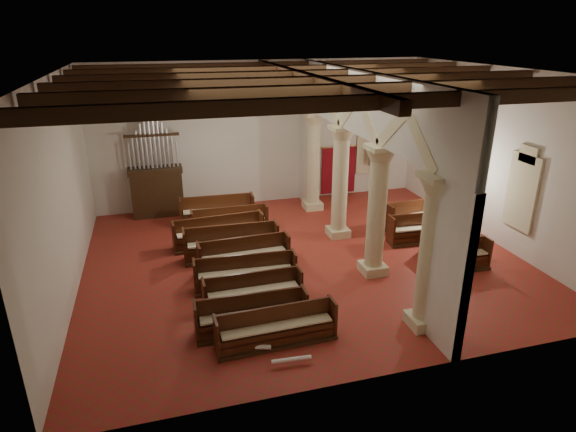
# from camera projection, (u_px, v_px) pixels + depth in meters

# --- Properties ---
(floor) EXTENTS (14.00, 14.00, 0.00)m
(floor) POSITION_uv_depth(u_px,v_px,m) (304.00, 259.00, 16.02)
(floor) COLOR maroon
(floor) RESTS_ON ground
(ceiling) EXTENTS (14.00, 14.00, 0.00)m
(ceiling) POSITION_uv_depth(u_px,v_px,m) (306.00, 72.00, 13.83)
(ceiling) COLOR black
(ceiling) RESTS_ON wall_back
(wall_back) EXTENTS (14.00, 0.02, 6.00)m
(wall_back) POSITION_uv_depth(u_px,v_px,m) (262.00, 134.00, 20.31)
(wall_back) COLOR silver
(wall_back) RESTS_ON floor
(wall_front) EXTENTS (14.00, 0.02, 6.00)m
(wall_front) POSITION_uv_depth(u_px,v_px,m) (396.00, 253.00, 9.54)
(wall_front) COLOR silver
(wall_front) RESTS_ON floor
(wall_left) EXTENTS (0.02, 12.00, 6.00)m
(wall_left) POSITION_uv_depth(u_px,v_px,m) (61.00, 191.00, 13.17)
(wall_left) COLOR silver
(wall_left) RESTS_ON floor
(wall_right) EXTENTS (0.02, 12.00, 6.00)m
(wall_right) POSITION_uv_depth(u_px,v_px,m) (497.00, 157.00, 16.68)
(wall_right) COLOR silver
(wall_right) RESTS_ON floor
(ceiling_beams) EXTENTS (13.80, 11.80, 0.30)m
(ceiling_beams) POSITION_uv_depth(u_px,v_px,m) (306.00, 78.00, 13.90)
(ceiling_beams) COLOR #341F10
(ceiling_beams) RESTS_ON wall_back
(arcade) EXTENTS (0.90, 11.90, 6.00)m
(arcade) POSITION_uv_depth(u_px,v_px,m) (359.00, 151.00, 15.17)
(arcade) COLOR beige
(arcade) RESTS_ON floor
(window_right_a) EXTENTS (0.03, 1.00, 2.20)m
(window_right_a) POSITION_uv_depth(u_px,v_px,m) (523.00, 192.00, 15.63)
(window_right_a) COLOR #377D69
(window_right_a) RESTS_ON wall_right
(window_right_b) EXTENTS (0.03, 1.00, 2.20)m
(window_right_b) POSITION_uv_depth(u_px,v_px,m) (452.00, 161.00, 19.21)
(window_right_b) COLOR #377D69
(window_right_b) RESTS_ON wall_right
(window_back) EXTENTS (1.00, 0.03, 2.20)m
(window_back) POSITION_uv_depth(u_px,v_px,m) (370.00, 145.00, 21.84)
(window_back) COLOR #377D69
(window_back) RESTS_ON wall_back
(pipe_organ) EXTENTS (2.10, 0.85, 4.40)m
(pipe_organ) POSITION_uv_depth(u_px,v_px,m) (156.00, 183.00, 19.32)
(pipe_organ) COLOR #341F10
(pipe_organ) RESTS_ON floor
(lectern) EXTENTS (0.45, 0.46, 1.10)m
(lectern) POSITION_uv_depth(u_px,v_px,m) (178.00, 203.00, 19.83)
(lectern) COLOR #382411
(lectern) RESTS_ON floor
(dossal_curtain) EXTENTS (1.80, 0.07, 2.17)m
(dossal_curtain) POSITION_uv_depth(u_px,v_px,m) (339.00, 170.00, 21.78)
(dossal_curtain) COLOR maroon
(dossal_curtain) RESTS_ON floor
(processional_banner) EXTENTS (0.56, 0.71, 2.45)m
(processional_banner) POSITION_uv_depth(u_px,v_px,m) (373.00, 178.00, 21.92)
(processional_banner) COLOR #341F10
(processional_banner) RESTS_ON floor
(hymnal_box_a) EXTENTS (0.35, 0.31, 0.29)m
(hymnal_box_a) POSITION_uv_depth(u_px,v_px,m) (308.00, 324.00, 12.07)
(hymnal_box_a) COLOR #162697
(hymnal_box_a) RESTS_ON floor
(hymnal_box_b) EXTENTS (0.33, 0.28, 0.31)m
(hymnal_box_b) POSITION_uv_depth(u_px,v_px,m) (318.00, 309.00, 12.70)
(hymnal_box_b) COLOR navy
(hymnal_box_b) RESTS_ON floor
(hymnal_box_c) EXTENTS (0.46, 0.42, 0.36)m
(hymnal_box_c) POSITION_uv_depth(u_px,v_px,m) (251.00, 258.00, 15.41)
(hymnal_box_c) COLOR navy
(hymnal_box_c) RESTS_ON floor
(tube_heater_a) EXTENTS (0.93, 0.16, 0.09)m
(tube_heater_a) POSITION_uv_depth(u_px,v_px,m) (291.00, 359.00, 10.90)
(tube_heater_a) COLOR white
(tube_heater_a) RESTS_ON floor
(tube_heater_b) EXTENTS (1.12, 0.49, 0.11)m
(tube_heater_b) POSITION_uv_depth(u_px,v_px,m) (247.00, 346.00, 11.35)
(tube_heater_b) COLOR white
(tube_heater_b) RESTS_ON floor
(nave_pew_0) EXTENTS (2.99, 0.74, 0.96)m
(nave_pew_0) POSITION_uv_depth(u_px,v_px,m) (277.00, 332.00, 11.61)
(nave_pew_0) COLOR #341F10
(nave_pew_0) RESTS_ON floor
(nave_pew_1) EXTENTS (2.84, 0.71, 1.00)m
(nave_pew_1) POSITION_uv_depth(u_px,v_px,m) (252.00, 320.00, 12.07)
(nave_pew_1) COLOR #341F10
(nave_pew_1) RESTS_ON floor
(nave_pew_2) EXTENTS (2.73, 0.68, 0.97)m
(nave_pew_2) POSITION_uv_depth(u_px,v_px,m) (253.00, 296.00, 13.19)
(nave_pew_2) COLOR #341F10
(nave_pew_2) RESTS_ON floor
(nave_pew_3) EXTENTS (3.03, 0.83, 1.00)m
(nave_pew_3) POSITION_uv_depth(u_px,v_px,m) (246.00, 277.00, 14.14)
(nave_pew_3) COLOR #341F10
(nave_pew_3) RESTS_ON floor
(nave_pew_4) EXTENTS (2.90, 0.83, 1.08)m
(nave_pew_4) POSITION_uv_depth(u_px,v_px,m) (244.00, 260.00, 15.14)
(nave_pew_4) COLOR #341F10
(nave_pew_4) RESTS_ON floor
(nave_pew_5) EXTENTS (3.14, 0.87, 1.13)m
(nave_pew_5) POSITION_uv_depth(u_px,v_px,m) (232.00, 248.00, 15.95)
(nave_pew_5) COLOR #341F10
(nave_pew_5) RESTS_ON floor
(nave_pew_6) EXTENTS (3.21, 0.91, 1.06)m
(nave_pew_6) POSITION_uv_depth(u_px,v_px,m) (219.00, 236.00, 16.90)
(nave_pew_6) COLOR #341F10
(nave_pew_6) RESTS_ON floor
(nave_pew_7) EXTENTS (2.83, 0.68, 0.99)m
(nave_pew_7) POSITION_uv_depth(u_px,v_px,m) (230.00, 225.00, 17.92)
(nave_pew_7) COLOR #341F10
(nave_pew_7) RESTS_ON floor
(nave_pew_8) EXTENTS (2.87, 0.86, 1.13)m
(nave_pew_8) POSITION_uv_depth(u_px,v_px,m) (217.00, 215.00, 18.74)
(nave_pew_8) COLOR #341F10
(nave_pew_8) RESTS_ON floor
(aisle_pew_0) EXTENTS (1.92, 0.67, 0.99)m
(aisle_pew_0) POSITION_uv_depth(u_px,v_px,m) (460.00, 260.00, 15.21)
(aisle_pew_0) COLOR #341F10
(aisle_pew_0) RESTS_ON floor
(aisle_pew_1) EXTENTS (1.84, 0.77, 1.00)m
(aisle_pew_1) POSITION_uv_depth(u_px,v_px,m) (448.00, 242.00, 16.43)
(aisle_pew_1) COLOR #341F10
(aisle_pew_1) RESTS_ON floor
(aisle_pew_2) EXTENTS (2.17, 0.83, 1.05)m
(aisle_pew_2) POSITION_uv_depth(u_px,v_px,m) (418.00, 233.00, 17.14)
(aisle_pew_2) COLOR #341F10
(aisle_pew_2) RESTS_ON floor
(aisle_pew_3) EXTENTS (2.01, 0.88, 1.14)m
(aisle_pew_3) POSITION_uv_depth(u_px,v_px,m) (411.00, 221.00, 18.13)
(aisle_pew_3) COLOR #341F10
(aisle_pew_3) RESTS_ON floor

